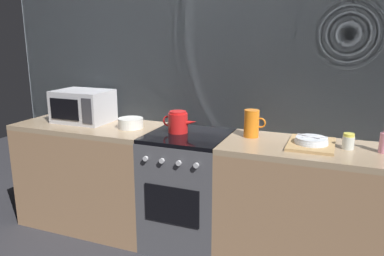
# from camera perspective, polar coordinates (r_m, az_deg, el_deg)

# --- Properties ---
(ground_plane) EXTENTS (8.00, 8.00, 0.00)m
(ground_plane) POSITION_cam_1_polar(r_m,az_deg,el_deg) (3.21, -0.58, -16.63)
(ground_plane) COLOR #2D2D33
(back_wall) EXTENTS (3.60, 0.05, 2.40)m
(back_wall) POSITION_cam_1_polar(r_m,az_deg,el_deg) (3.10, 1.66, 5.89)
(back_wall) COLOR gray
(back_wall) RESTS_ON ground_plane
(counter_left) EXTENTS (1.20, 0.60, 0.90)m
(counter_left) POSITION_cam_1_polar(r_m,az_deg,el_deg) (3.43, -14.74, -6.73)
(counter_left) COLOR #997251
(counter_left) RESTS_ON ground_plane
(stove_unit) EXTENTS (0.60, 0.63, 0.90)m
(stove_unit) POSITION_cam_1_polar(r_m,az_deg,el_deg) (3.01, -0.61, -9.24)
(stove_unit) COLOR #4C4C51
(stove_unit) RESTS_ON ground_plane
(counter_right) EXTENTS (1.20, 0.60, 0.90)m
(counter_right) POSITION_cam_1_polar(r_m,az_deg,el_deg) (2.82, 16.92, -11.51)
(counter_right) COLOR #997251
(counter_right) RESTS_ON ground_plane
(microwave) EXTENTS (0.46, 0.35, 0.27)m
(microwave) POSITION_cam_1_polar(r_m,az_deg,el_deg) (3.37, -16.02, 3.18)
(microwave) COLOR #B2B2B7
(microwave) RESTS_ON counter_left
(kettle) EXTENTS (0.28, 0.15, 0.17)m
(kettle) POSITION_cam_1_polar(r_m,az_deg,el_deg) (2.89, -2.10, 0.89)
(kettle) COLOR red
(kettle) RESTS_ON stove_unit
(mixing_bowl) EXTENTS (0.20, 0.20, 0.08)m
(mixing_bowl) POSITION_cam_1_polar(r_m,az_deg,el_deg) (3.08, -9.20, 0.75)
(mixing_bowl) COLOR silver
(mixing_bowl) RESTS_ON counter_left
(pitcher) EXTENTS (0.16, 0.11, 0.20)m
(pitcher) POSITION_cam_1_polar(r_m,az_deg,el_deg) (2.80, 8.94, 0.68)
(pitcher) COLOR orange
(pitcher) RESTS_ON counter_right
(dish_pile) EXTENTS (0.30, 0.40, 0.07)m
(dish_pile) POSITION_cam_1_polar(r_m,az_deg,el_deg) (2.68, 17.47, -2.09)
(dish_pile) COLOR tan
(dish_pile) RESTS_ON counter_right
(spice_jar) EXTENTS (0.08, 0.08, 0.10)m
(spice_jar) POSITION_cam_1_polar(r_m,az_deg,el_deg) (2.68, 22.41, -1.87)
(spice_jar) COLOR silver
(spice_jar) RESTS_ON counter_right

